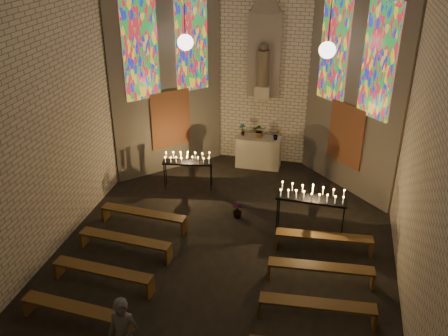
{
  "coord_description": "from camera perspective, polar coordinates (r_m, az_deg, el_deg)",
  "views": [
    {
      "loc": [
        2.24,
        -8.92,
        7.28
      ],
      "look_at": [
        -0.18,
        1.39,
        1.91
      ],
      "focal_mm": 40.0,
      "sensor_mm": 36.0,
      "label": 1
    }
  ],
  "objects": [
    {
      "name": "flower_vase_center",
      "position": [
        15.79,
        4.09,
        4.28
      ],
      "size": [
        0.43,
        0.38,
        0.45
      ],
      "primitive_type": "imported",
      "rotation": [
        0.0,
        0.0,
        0.08
      ],
      "color": "#4C723F",
      "rests_on": "altar"
    },
    {
      "name": "pew_left_1",
      "position": [
        12.23,
        -11.26,
        -8.15
      ],
      "size": [
        2.32,
        0.49,
        0.44
      ],
      "rotation": [
        0.0,
        0.0,
        -0.07
      ],
      "color": "#503717",
      "rests_on": "ground"
    },
    {
      "name": "aisle_flower_pot",
      "position": [
        13.42,
        1.54,
        -4.84
      ],
      "size": [
        0.3,
        0.3,
        0.44
      ],
      "primitive_type": "imported",
      "rotation": [
        0.0,
        0.0,
        0.27
      ],
      "color": "#4C723F",
      "rests_on": "ground"
    },
    {
      "name": "flower_vase_right",
      "position": [
        15.66,
        6.0,
        3.78
      ],
      "size": [
        0.22,
        0.19,
        0.34
      ],
      "primitive_type": "imported",
      "rotation": [
        0.0,
        0.0,
        0.25
      ],
      "color": "#4C723F",
      "rests_on": "altar"
    },
    {
      "name": "pew_left_0",
      "position": [
        13.14,
        -9.19,
        -5.27
      ],
      "size": [
        2.32,
        0.49,
        0.44
      ],
      "rotation": [
        0.0,
        0.0,
        -0.07
      ],
      "color": "#503717",
      "rests_on": "ground"
    },
    {
      "name": "pew_left_2",
      "position": [
        11.37,
        -13.69,
        -11.47
      ],
      "size": [
        2.32,
        0.49,
        0.44
      ],
      "rotation": [
        0.0,
        0.0,
        -0.07
      ],
      "color": "#503717",
      "rests_on": "ground"
    },
    {
      "name": "votive_stand_right",
      "position": [
        12.51,
        10.01,
        -3.16
      ],
      "size": [
        1.75,
        0.47,
        1.28
      ],
      "rotation": [
        0.0,
        0.0,
        -0.03
      ],
      "color": "black",
      "rests_on": "ground"
    },
    {
      "name": "pew_right_2",
      "position": [
        10.43,
        10.61,
        -15.23
      ],
      "size": [
        2.32,
        0.49,
        0.44
      ],
      "rotation": [
        0.0,
        0.0,
        0.07
      ],
      "color": "#503717",
      "rests_on": "ground"
    },
    {
      "name": "votive_stand_left",
      "position": [
        14.56,
        -4.19,
        0.92
      ],
      "size": [
        1.5,
        0.57,
        1.07
      ],
      "rotation": [
        0.0,
        0.0,
        0.16
      ],
      "color": "black",
      "rests_on": "ground"
    },
    {
      "name": "pew_left_3",
      "position": [
        10.59,
        -16.57,
        -15.29
      ],
      "size": [
        2.32,
        0.49,
        0.44
      ],
      "rotation": [
        0.0,
        0.0,
        -0.07
      ],
      "color": "#503717",
      "rests_on": "ground"
    },
    {
      "name": "pew_right_1",
      "position": [
        11.35,
        11.01,
        -11.23
      ],
      "size": [
        2.32,
        0.49,
        0.44
      ],
      "rotation": [
        0.0,
        0.0,
        0.07
      ],
      "color": "#503717",
      "rests_on": "ground"
    },
    {
      "name": "pew_right_0",
      "position": [
        12.33,
        11.34,
        -7.85
      ],
      "size": [
        2.32,
        0.49,
        0.44
      ],
      "rotation": [
        0.0,
        0.0,
        0.07
      ],
      "color": "#503717",
      "rests_on": "ground"
    },
    {
      "name": "altar",
      "position": [
        16.04,
        3.96,
        1.84
      ],
      "size": [
        1.4,
        0.6,
        1.0
      ],
      "primitive_type": "cube",
      "color": "#BDB49A",
      "rests_on": "ground"
    },
    {
      "name": "visitor",
      "position": [
        9.27,
        -11.38,
        -18.34
      ],
      "size": [
        0.59,
        0.41,
        1.55
      ],
      "primitive_type": "imported",
      "rotation": [
        0.0,
        0.0,
        0.08
      ],
      "color": "#53515C",
      "rests_on": "ground"
    },
    {
      "name": "flower_vase_left",
      "position": [
        15.93,
        2.14,
        4.44
      ],
      "size": [
        0.24,
        0.2,
        0.39
      ],
      "primitive_type": "imported",
      "rotation": [
        0.0,
        0.0,
        -0.32
      ],
      "color": "#4C723F",
      "rests_on": "altar"
    },
    {
      "name": "floor",
      "position": [
        11.73,
        -0.69,
        -11.46
      ],
      "size": [
        12.0,
        12.0,
        0.0
      ],
      "primitive_type": "plane",
      "color": "black",
      "rests_on": "ground"
    },
    {
      "name": "room",
      "position": [
        12.99,
        2.85,
        10.95
      ],
      "size": [
        8.22,
        12.43,
        7.0
      ],
      "color": "beige",
      "rests_on": "ground"
    }
  ]
}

